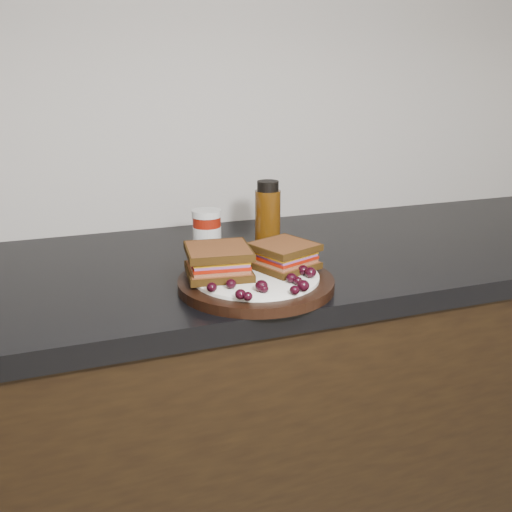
{
  "coord_description": "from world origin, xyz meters",
  "views": [
    {
      "loc": [
        -0.04,
        0.63,
        1.27
      ],
      "look_at": [
        0.29,
        1.53,
        0.96
      ],
      "focal_mm": 40.0,
      "sensor_mm": 36.0,
      "label": 1
    }
  ],
  "objects": [
    {
      "name": "wall_back",
      "position": [
        0.0,
        2.0,
        1.35
      ],
      "size": [
        4.0,
        0.01,
        2.7
      ],
      "primitive_type": "cube",
      "color": "beige",
      "rests_on": "ground_plane"
    },
    {
      "name": "base_cabinets",
      "position": [
        0.0,
        1.7,
        0.43
      ],
      "size": [
        3.96,
        0.58,
        0.86
      ],
      "primitive_type": "cube",
      "color": "black",
      "rests_on": "ground_plane"
    },
    {
      "name": "countertop",
      "position": [
        0.0,
        1.7,
        0.88
      ],
      "size": [
        3.98,
        0.6,
        0.04
      ],
      "primitive_type": "cube",
      "color": "black",
      "rests_on": "base_cabinets"
    },
    {
      "name": "plate",
      "position": [
        0.29,
        1.53,
        0.91
      ],
      "size": [
        0.28,
        0.28,
        0.02
      ],
      "primitive_type": "cylinder",
      "color": "black",
      "rests_on": "countertop"
    },
    {
      "name": "sandwich_left",
      "position": [
        0.22,
        1.55,
        0.95
      ],
      "size": [
        0.13,
        0.13,
        0.05
      ],
      "primitive_type": null,
      "rotation": [
        0.0,
        0.0,
        -0.13
      ],
      "color": "brown",
      "rests_on": "plate"
    },
    {
      "name": "sandwich_right",
      "position": [
        0.35,
        1.55,
        0.95
      ],
      "size": [
        0.13,
        0.13,
        0.05
      ],
      "primitive_type": null,
      "rotation": [
        0.0,
        0.0,
        0.37
      ],
      "color": "brown",
      "rests_on": "plate"
    },
    {
      "name": "grape_0",
      "position": [
        0.19,
        1.47,
        0.93
      ],
      "size": [
        0.02,
        0.02,
        0.02
      ],
      "primitive_type": "ellipsoid",
      "color": "black",
      "rests_on": "plate"
    },
    {
      "name": "grape_1",
      "position": [
        0.22,
        1.48,
        0.93
      ],
      "size": [
        0.02,
        0.02,
        0.02
      ],
      "primitive_type": "ellipsoid",
      "color": "black",
      "rests_on": "plate"
    },
    {
      "name": "grape_2",
      "position": [
        0.22,
        1.43,
        0.93
      ],
      "size": [
        0.02,
        0.02,
        0.02
      ],
      "primitive_type": "ellipsoid",
      "color": "black",
      "rests_on": "plate"
    },
    {
      "name": "grape_3",
      "position": [
        0.23,
        1.42,
        0.93
      ],
      "size": [
        0.02,
        0.02,
        0.01
      ],
      "primitive_type": "ellipsoid",
      "color": "black",
      "rests_on": "plate"
    },
    {
      "name": "grape_4",
      "position": [
        0.27,
        1.45,
        0.93
      ],
      "size": [
        0.02,
        0.02,
        0.02
      ],
      "primitive_type": "ellipsoid",
      "color": "black",
      "rests_on": "plate"
    },
    {
      "name": "grape_5",
      "position": [
        0.27,
        1.44,
        0.93
      ],
      "size": [
        0.01,
        0.01,
        0.01
      ],
      "primitive_type": "ellipsoid",
      "color": "black",
      "rests_on": "plate"
    },
    {
      "name": "grape_6",
      "position": [
        0.31,
        1.42,
        0.93
      ],
      "size": [
        0.02,
        0.02,
        0.02
      ],
      "primitive_type": "ellipsoid",
      "color": "black",
      "rests_on": "plate"
    },
    {
      "name": "grape_7",
      "position": [
        0.33,
        1.42,
        0.93
      ],
      "size": [
        0.02,
        0.02,
        0.02
      ],
      "primitive_type": "ellipsoid",
      "color": "black",
      "rests_on": "plate"
    },
    {
      "name": "grape_8",
      "position": [
        0.34,
        1.45,
        0.93
      ],
      "size": [
        0.02,
        0.02,
        0.01
      ],
      "primitive_type": "ellipsoid",
      "color": "black",
      "rests_on": "plate"
    },
    {
      "name": "grape_9",
      "position": [
        0.33,
        1.47,
        0.93
      ],
      "size": [
        0.02,
        0.02,
        0.02
      ],
      "primitive_type": "ellipsoid",
      "color": "black",
      "rests_on": "plate"
    },
    {
      "name": "grape_10",
      "position": [
        0.37,
        1.48,
        0.93
      ],
      "size": [
        0.02,
        0.02,
        0.02
      ],
      "primitive_type": "ellipsoid",
      "color": "black",
      "rests_on": "plate"
    },
    {
      "name": "grape_11",
      "position": [
        0.37,
        1.5,
        0.93
      ],
      "size": [
        0.02,
        0.02,
        0.02
      ],
      "primitive_type": "ellipsoid",
      "color": "black",
      "rests_on": "plate"
    },
    {
      "name": "grape_12",
      "position": [
        0.37,
        1.52,
        0.93
      ],
      "size": [
        0.02,
        0.02,
        0.02
      ],
      "primitive_type": "ellipsoid",
      "color": "black",
      "rests_on": "plate"
    },
    {
      "name": "grape_13",
      "position": [
        0.37,
        1.55,
        0.93
      ],
      "size": [
        0.02,
        0.02,
        0.02
      ],
      "primitive_type": "ellipsoid",
      "color": "black",
      "rests_on": "plate"
    },
    {
      "name": "grape_14",
      "position": [
        0.36,
        1.57,
        0.93
      ],
      "size": [
        0.01,
        0.01,
        0.01
      ],
      "primitive_type": "ellipsoid",
      "color": "black",
      "rests_on": "plate"
    },
    {
      "name": "grape_15",
      "position": [
        0.33,
        1.56,
        0.93
      ],
      "size": [
        0.02,
        0.02,
        0.02
      ],
      "primitive_type": "ellipsoid",
      "color": "black",
      "rests_on": "plate"
    },
    {
      "name": "grape_16",
      "position": [
        0.22,
        1.57,
        0.93
      ],
      "size": [
        0.02,
        0.02,
        0.02
      ],
      "primitive_type": "ellipsoid",
      "color": "black",
      "rests_on": "plate"
    },
    {
      "name": "grape_17",
      "position": [
        0.22,
        1.57,
        0.93
      ],
      "size": [
        0.02,
        0.02,
        0.02
      ],
      "primitive_type": "ellipsoid",
      "color": "black",
      "rests_on": "plate"
    },
    {
      "name": "grape_18",
      "position": [
        0.21,
        1.54,
        0.93
      ],
      "size": [
        0.02,
        0.02,
        0.02
      ],
      "primitive_type": "ellipsoid",
      "color": "black",
      "rests_on": "plate"
    },
    {
      "name": "grape_19",
      "position": [
        0.2,
        1.54,
        0.93
      ],
      "size": [
        0.02,
        0.02,
        0.02
      ],
      "primitive_type": "ellipsoid",
      "color": "black",
      "rests_on": "plate"
    },
    {
      "name": "grape_20",
      "position": [
        0.23,
        1.51,
        0.93
      ],
      "size": [
        0.02,
        0.02,
        0.02
      ],
      "primitive_type": "ellipsoid",
      "color": "black",
      "rests_on": "plate"
    },
    {
      "name": "grape_21",
      "position": [
        0.24,
        1.54,
        0.93
      ],
      "size": [
        0.01,
        0.01,
        0.01
      ],
      "primitive_type": "ellipsoid",
      "color": "black",
      "rests_on": "plate"
    },
    {
      "name": "grape_22",
      "position": [
        0.22,
        1.54,
        0.93
      ],
      "size": [
        0.02,
        0.02,
        0.01
      ],
      "primitive_type": "ellipsoid",
      "color": "black",
      "rests_on": "plate"
    },
    {
      "name": "grape_23",
      "position": [
        0.2,
        1.54,
        0.93
      ],
      "size": [
        0.02,
        0.02,
        0.02
      ],
      "primitive_type": "ellipsoid",
      "color": "black",
      "rests_on": "plate"
    },
    {
      "name": "condiment_jar",
      "position": [
        0.26,
        1.76,
        0.95
      ],
      "size": [
        0.07,
        0.07,
        0.09
      ],
      "primitive_type": "cylinder",
      "rotation": [
        0.0,
        0.0,
        -0.15
      ],
      "color": "maroon",
      "rests_on": "countertop"
    },
    {
      "name": "oil_bottle",
      "position": [
        0.39,
        1.73,
        0.98
      ],
      "size": [
        0.07,
        0.07,
        0.15
      ],
      "primitive_type": "cylinder",
      "rotation": [
        0.0,
        0.0,
        0.42
      ],
      "color": "#472607",
      "rests_on": "countertop"
    }
  ]
}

